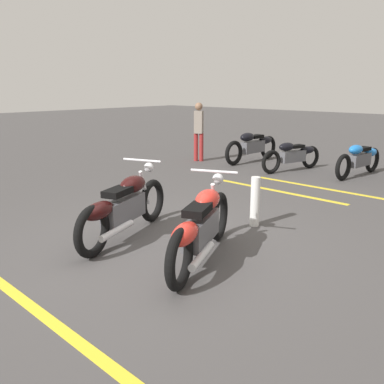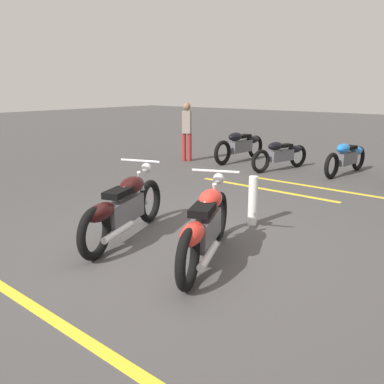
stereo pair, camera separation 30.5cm
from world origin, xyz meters
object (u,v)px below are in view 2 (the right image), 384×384
Objects in this scene: motorcycle_bright_foreground at (205,226)px; motorcycle_row_far_right at (241,145)px; motorcycle_dark_foreground at (123,208)px; motorcycle_row_center at (347,157)px; bystander_near_row at (187,129)px; bollard_post at (253,201)px; motorcycle_row_right at (282,154)px.

motorcycle_bright_foreground is 0.93× the size of motorcycle_row_far_right.
motorcycle_row_center is (6.45, -0.80, -0.05)m from motorcycle_dark_foreground.
bystander_near_row reaches higher than motorcycle_row_center.
bystander_near_row is 5.77m from bollard_post.
motorcycle_dark_foreground is 0.96× the size of motorcycle_row_far_right.
motorcycle_dark_foreground is at bearing 70.64° from motorcycle_bright_foreground.
motorcycle_dark_foreground is at bearing -173.86° from bystander_near_row.
motorcycle_bright_foreground reaches higher than bollard_post.
motorcycle_row_right is at bearing 77.51° from motorcycle_row_far_right.
motorcycle_row_far_right is (6.25, 3.51, -0.00)m from motorcycle_bright_foreground.
motorcycle_bright_foreground reaches higher than motorcycle_row_far_right.
motorcycle_row_far_right is at bearing 5.64° from motorcycle_bright_foreground.
bystander_near_row is (-0.97, 1.20, 0.46)m from motorcycle_row_far_right.
bystander_near_row is (-1.07, 4.18, 0.50)m from motorcycle_row_center.
motorcycle_row_right is 2.49× the size of bollard_post.
motorcycle_row_right is at bearing 22.01° from bollard_post.
motorcycle_row_center is 2.66× the size of bollard_post.
bystander_near_row is (-0.55, 2.70, 0.52)m from motorcycle_row_right.
motorcycle_row_center is 1.56m from motorcycle_row_right.
motorcycle_row_center is at bearing 95.09° from motorcycle_row_far_right.
motorcycle_bright_foreground is at bearing 34.58° from motorcycle_row_right.
motorcycle_dark_foreground is at bearing 148.50° from bollard_post.
motorcycle_row_far_right is at bearing -90.17° from motorcycle_row_right.
motorcycle_row_far_right is 1.61m from bystander_near_row.
motorcycle_row_far_right is 1.36× the size of bystander_near_row.
motorcycle_bright_foreground is 6.17m from motorcycle_row_right.
bystander_near_row is at bearing 50.13° from bollard_post.
motorcycle_row_right is 2.80m from bystander_near_row.
motorcycle_row_center is 4.34m from bystander_near_row.
motorcycle_bright_foreground is 7.17m from motorcycle_row_far_right.
motorcycle_row_far_right is at bearing -0.61° from motorcycle_dark_foreground.
motorcycle_dark_foreground is 5.97m from motorcycle_row_right.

